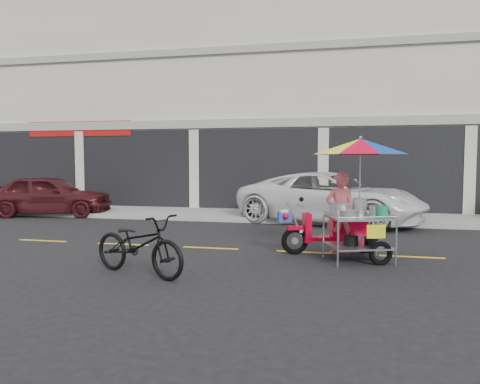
% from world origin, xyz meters
% --- Properties ---
extents(ground, '(90.00, 90.00, 0.00)m').
position_xyz_m(ground, '(0.00, 0.00, 0.00)').
color(ground, black).
extents(sidewalk, '(45.00, 3.00, 0.15)m').
position_xyz_m(sidewalk, '(0.00, 5.50, 0.07)').
color(sidewalk, gray).
rests_on(sidewalk, ground).
extents(shophouse_block, '(36.00, 8.11, 10.40)m').
position_xyz_m(shophouse_block, '(2.82, 10.59, 4.24)').
color(shophouse_block, beige).
rests_on(shophouse_block, ground).
extents(centerline, '(42.00, 0.10, 0.01)m').
position_xyz_m(centerline, '(0.00, 0.00, 0.00)').
color(centerline, gold).
rests_on(centerline, ground).
extents(maroon_sedan, '(4.24, 2.48, 1.35)m').
position_xyz_m(maroon_sedan, '(-8.83, 4.30, 0.68)').
color(maroon_sedan, '#3F1217').
rests_on(maroon_sedan, ground).
extents(white_pickup, '(5.87, 4.02, 1.49)m').
position_xyz_m(white_pickup, '(0.33, 4.49, 0.75)').
color(white_pickup, white).
rests_on(white_pickup, ground).
extents(near_bicycle, '(2.01, 1.30, 1.00)m').
position_xyz_m(near_bicycle, '(-2.47, -2.45, 0.50)').
color(near_bicycle, black).
rests_on(near_bicycle, ground).
extents(food_vendor_rig, '(2.68, 2.23, 2.30)m').
position_xyz_m(food_vendor_rig, '(0.86, -0.34, 1.44)').
color(food_vendor_rig, black).
rests_on(food_vendor_rig, ground).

